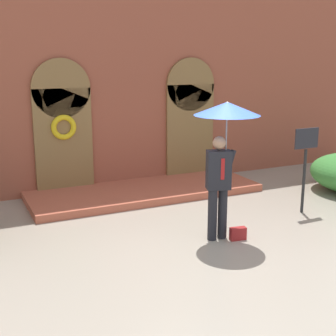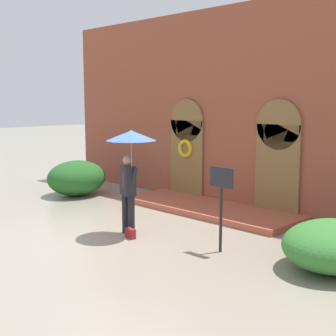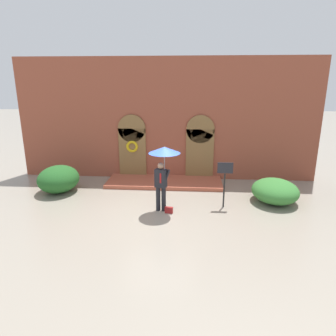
{
  "view_description": "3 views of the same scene",
  "coord_description": "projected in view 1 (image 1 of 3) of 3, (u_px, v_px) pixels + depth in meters",
  "views": [
    {
      "loc": [
        -3.9,
        -6.42,
        3.1
      ],
      "look_at": [
        -0.28,
        1.24,
        1.05
      ],
      "focal_mm": 50.0,
      "sensor_mm": 36.0,
      "label": 1
    },
    {
      "loc": [
        8.07,
        -6.56,
        3.04
      ],
      "look_at": [
        -0.22,
        1.72,
        1.31
      ],
      "focal_mm": 50.0,
      "sensor_mm": 36.0,
      "label": 2
    },
    {
      "loc": [
        1.1,
        -9.88,
        4.5
      ],
      "look_at": [
        0.28,
        1.52,
        1.2
      ],
      "focal_mm": 32.0,
      "sensor_mm": 36.0,
      "label": 3
    }
  ],
  "objects": [
    {
      "name": "building_facade",
      "position": [
        126.0,
        74.0,
        11.01
      ],
      "size": [
        14.0,
        2.3,
        5.6
      ],
      "color": "brown",
      "rests_on": "ground"
    },
    {
      "name": "ground_plane",
      "position": [
        214.0,
        242.0,
        7.99
      ],
      "size": [
        80.0,
        80.0,
        0.0
      ],
      "primitive_type": "plane",
      "color": "gray"
    },
    {
      "name": "handbag",
      "position": [
        238.0,
        234.0,
        8.05
      ],
      "size": [
        0.3,
        0.16,
        0.22
      ],
      "primitive_type": "cube",
      "rotation": [
        0.0,
        0.0,
        -0.16
      ],
      "color": "maroon",
      "rests_on": "ground"
    },
    {
      "name": "person_with_umbrella",
      "position": [
        225.0,
        129.0,
        7.72
      ],
      "size": [
        1.1,
        1.1,
        2.36
      ],
      "color": "black",
      "rests_on": "ground"
    },
    {
      "name": "sign_post",
      "position": [
        305.0,
        156.0,
        9.22
      ],
      "size": [
        0.56,
        0.06,
        1.72
      ],
      "color": "black",
      "rests_on": "ground"
    }
  ]
}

